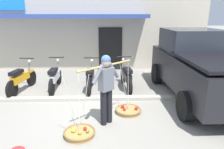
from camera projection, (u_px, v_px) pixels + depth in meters
ground_plane at (91, 110)px, 5.73m from camera, size 90.00×90.00×0.00m
sidewalk_curb at (92, 98)px, 6.38m from camera, size 20.00×0.24×0.10m
fruit_vendor at (106, 85)px, 4.76m from camera, size 1.22×1.10×1.70m
fruit_basket_left_side at (80, 133)px, 4.49m from camera, size 0.70×0.70×1.45m
fruit_basket_right_side at (128, 110)px, 5.55m from camera, size 0.70×0.70×1.45m
motorcycle_nearest_shop at (21, 79)px, 6.98m from camera, size 0.54×1.81×1.09m
motorcycle_second_in_row at (55, 78)px, 7.13m from camera, size 0.54×1.82×1.09m
motorcycle_third_in_row at (91, 78)px, 7.06m from camera, size 0.54×1.82×1.09m
motorcycle_end_of_row at (126, 77)px, 7.25m from camera, size 0.54×1.82×1.09m
parked_truck at (198, 65)px, 6.47m from camera, size 2.18×4.74×2.10m
storefront_building at (75, 23)px, 11.72m from camera, size 13.00×6.00×4.20m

